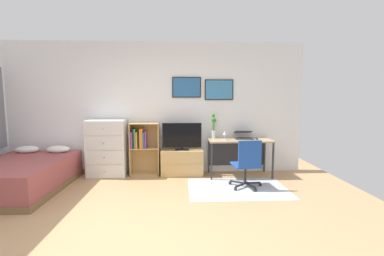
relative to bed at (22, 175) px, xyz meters
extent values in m
plane|color=tan|center=(2.19, -1.37, -0.26)|extent=(7.20, 7.20, 0.00)
cube|color=white|center=(2.19, 1.06, 1.09)|extent=(6.12, 0.06, 2.70)
cube|color=black|center=(2.83, 1.01, 1.52)|extent=(0.59, 0.02, 0.42)
cube|color=#285B93|center=(2.83, 1.00, 1.52)|extent=(0.55, 0.01, 0.38)
cube|color=black|center=(3.50, 1.01, 1.47)|extent=(0.59, 0.02, 0.42)
cube|color=teal|center=(3.50, 1.00, 1.47)|extent=(0.55, 0.01, 0.38)
cube|color=#B2B7BC|center=(3.69, -0.09, -0.25)|extent=(1.70, 1.20, 0.01)
cube|color=brown|center=(0.00, -0.02, -0.21)|extent=(1.40, 2.02, 0.10)
cube|color=#9E4C4C|center=(0.00, -0.02, 0.04)|extent=(1.36, 1.98, 0.41)
ellipsoid|color=white|center=(-0.29, 0.73, 0.31)|extent=(0.44, 0.29, 0.14)
ellipsoid|color=white|center=(0.31, 0.72, 0.31)|extent=(0.44, 0.29, 0.14)
cube|color=silver|center=(1.24, 0.79, 0.31)|extent=(0.76, 0.42, 1.13)
cube|color=silver|center=(1.24, 0.57, -0.11)|extent=(0.72, 0.01, 0.26)
sphere|color=#A59E8C|center=(1.24, 0.56, -0.11)|extent=(0.03, 0.03, 0.03)
cube|color=silver|center=(1.24, 0.57, 0.17)|extent=(0.72, 0.01, 0.26)
sphere|color=#A59E8C|center=(1.24, 0.56, 0.17)|extent=(0.03, 0.03, 0.03)
cube|color=silver|center=(1.24, 0.57, 0.45)|extent=(0.72, 0.01, 0.26)
sphere|color=#A59E8C|center=(1.24, 0.56, 0.45)|extent=(0.03, 0.03, 0.03)
cube|color=silver|center=(1.24, 0.57, 0.73)|extent=(0.72, 0.01, 0.26)
sphere|color=#A59E8C|center=(1.24, 0.56, 0.73)|extent=(0.03, 0.03, 0.03)
cube|color=tan|center=(1.70, 0.85, 0.27)|extent=(0.02, 0.30, 1.06)
cube|color=tan|center=(2.26, 0.85, 0.27)|extent=(0.02, 0.30, 1.06)
cube|color=tan|center=(1.98, 0.85, -0.25)|extent=(0.58, 0.30, 0.02)
cube|color=tan|center=(1.98, 0.85, 0.29)|extent=(0.55, 0.30, 0.02)
cube|color=tan|center=(1.98, 0.85, 0.80)|extent=(0.55, 0.30, 0.02)
cube|color=tan|center=(1.98, 0.99, 0.27)|extent=(0.58, 0.01, 1.06)
cube|color=#8C388C|center=(1.73, 0.82, 0.47)|extent=(0.03, 0.21, 0.34)
cube|color=black|center=(1.76, 0.80, 0.50)|extent=(0.02, 0.19, 0.40)
cube|color=#2D8C4C|center=(1.79, 0.80, 0.50)|extent=(0.03, 0.19, 0.39)
cube|color=orange|center=(1.83, 0.80, 0.46)|extent=(0.04, 0.18, 0.32)
cube|color=black|center=(1.87, 0.81, 0.45)|extent=(0.03, 0.20, 0.30)
cube|color=orange|center=(1.91, 0.82, 0.50)|extent=(0.03, 0.22, 0.39)
cube|color=orange|center=(1.94, 0.82, 0.50)|extent=(0.03, 0.23, 0.40)
cube|color=#1E519E|center=(1.98, 0.83, 0.46)|extent=(0.03, 0.24, 0.32)
cube|color=#8C388C|center=(2.01, 0.80, 0.48)|extent=(0.02, 0.18, 0.35)
cube|color=tan|center=(2.73, 0.80, 0.00)|extent=(0.84, 0.40, 0.52)
cube|color=tan|center=(2.73, 0.59, 0.00)|extent=(0.84, 0.01, 0.02)
cube|color=black|center=(2.73, 0.78, 0.27)|extent=(0.28, 0.16, 0.02)
cube|color=black|center=(2.73, 0.78, 0.31)|extent=(0.06, 0.04, 0.05)
cube|color=black|center=(2.73, 0.78, 0.56)|extent=(0.78, 0.02, 0.49)
cube|color=black|center=(2.73, 0.77, 0.56)|extent=(0.75, 0.01, 0.46)
cube|color=tan|center=(3.89, 0.70, 0.47)|extent=(1.25, 0.59, 0.03)
cube|color=#2D2D30|center=(3.29, 0.44, 0.10)|extent=(0.03, 0.03, 0.71)
cube|color=#2D2D30|center=(4.48, 0.44, 0.10)|extent=(0.03, 0.03, 0.71)
cube|color=#2D2D30|center=(3.29, 0.97, 0.10)|extent=(0.03, 0.03, 0.71)
cube|color=#2D2D30|center=(4.48, 0.97, 0.10)|extent=(0.03, 0.03, 0.71)
cube|color=#2D2D30|center=(3.89, 0.99, 0.13)|extent=(1.19, 0.02, 0.50)
cylinder|color=#232326|center=(4.12, 0.02, -0.23)|extent=(0.05, 0.05, 0.05)
cube|color=#232326|center=(3.98, 0.00, -0.19)|extent=(0.28, 0.06, 0.02)
cylinder|color=#232326|center=(3.90, 0.26, -0.23)|extent=(0.05, 0.05, 0.05)
cube|color=#232326|center=(3.87, 0.13, -0.19)|extent=(0.09, 0.28, 0.02)
cylinder|color=#232326|center=(3.60, 0.13, -0.23)|extent=(0.05, 0.05, 0.05)
cube|color=#232326|center=(3.72, 0.06, -0.19)|extent=(0.26, 0.17, 0.02)
cylinder|color=#232326|center=(3.63, -0.20, -0.23)|extent=(0.05, 0.05, 0.05)
cube|color=#232326|center=(3.74, -0.10, -0.19)|extent=(0.23, 0.21, 0.02)
cylinder|color=#232326|center=(3.95, -0.27, -0.23)|extent=(0.05, 0.05, 0.05)
cube|color=#232326|center=(3.90, -0.14, -0.19)|extent=(0.14, 0.27, 0.02)
cylinder|color=#232326|center=(3.84, -0.01, -0.03)|extent=(0.04, 0.04, 0.30)
cube|color=#1E479E|center=(3.84, -0.01, 0.14)|extent=(0.48, 0.48, 0.03)
cube|color=#1E479E|center=(3.86, -0.21, 0.38)|extent=(0.40, 0.07, 0.45)
cube|color=#333338|center=(3.99, 0.75, 0.49)|extent=(0.38, 0.27, 0.01)
cube|color=black|center=(3.99, 0.75, 0.49)|extent=(0.35, 0.24, 0.00)
cube|color=#333338|center=(4.00, 0.90, 0.61)|extent=(0.38, 0.25, 0.07)
cube|color=navy|center=(4.00, 0.90, 0.61)|extent=(0.35, 0.23, 0.06)
ellipsoid|color=#262628|center=(4.22, 0.68, 0.50)|extent=(0.06, 0.10, 0.03)
cylinder|color=silver|center=(3.38, 0.89, 0.56)|extent=(0.09, 0.09, 0.16)
cylinder|color=#3D8438|center=(3.40, 0.89, 0.69)|extent=(0.01, 0.01, 0.31)
sphere|color=#308B2C|center=(3.40, 0.89, 0.84)|extent=(0.07, 0.07, 0.07)
cylinder|color=#3D8438|center=(3.38, 0.90, 0.74)|extent=(0.01, 0.01, 0.42)
sphere|color=#308B2C|center=(3.38, 0.90, 0.95)|extent=(0.07, 0.07, 0.07)
cylinder|color=#3D8438|center=(3.37, 0.89, 0.69)|extent=(0.01, 0.01, 0.33)
sphere|color=#308B2C|center=(3.37, 0.89, 0.86)|extent=(0.07, 0.07, 0.07)
cylinder|color=#3D8438|center=(3.38, 0.87, 0.70)|extent=(0.01, 0.01, 0.34)
sphere|color=#308B2C|center=(3.38, 0.87, 0.87)|extent=(0.07, 0.07, 0.07)
cylinder|color=silver|center=(3.57, 0.61, 0.48)|extent=(0.06, 0.06, 0.01)
cylinder|color=silver|center=(3.57, 0.61, 0.54)|extent=(0.01, 0.01, 0.10)
cone|color=silver|center=(3.57, 0.61, 0.62)|extent=(0.07, 0.07, 0.07)
camera|label=1|loc=(2.69, -4.64, 1.31)|focal=25.53mm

